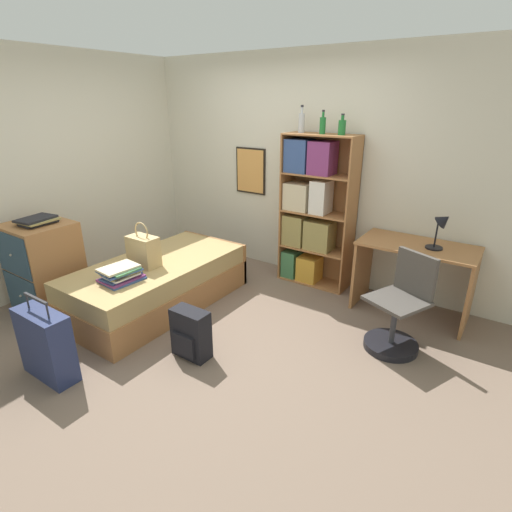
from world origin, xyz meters
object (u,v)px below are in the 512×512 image
object	(u,v)px
bookcase	(310,211)
bottle_green	(302,122)
desk_chair	(398,319)
book_stack_on_bed	(121,274)
desk_lamp	(442,225)
suitcase	(46,345)
backpack	(191,334)
desk	(415,267)
handbag	(143,251)
bottle_clear	(342,127)
bed	(159,283)
magazine_pile_on_dresser	(37,221)
bottle_brown	(323,125)
dresser	(45,266)

from	to	relation	value
bookcase	bottle_green	size ratio (longest dim) A/B	6.06
bookcase	desk_chair	size ratio (longest dim) A/B	1.99
book_stack_on_bed	desk_lamp	distance (m)	3.02
suitcase	backpack	bearing A→B (deg)	48.08
desk	suitcase	bearing A→B (deg)	-128.16
desk_lamp	backpack	bearing A→B (deg)	-130.34
handbag	desk_lamp	world-z (taller)	desk_lamp
bookcase	bottle_green	distance (m)	0.99
bottle_clear	desk_chair	xyz separation A→B (m)	(0.99, -0.80, -1.53)
bottle_green	desk_lamp	distance (m)	1.82
bed	magazine_pile_on_dresser	distance (m)	1.34
handbag	book_stack_on_bed	size ratio (longest dim) A/B	1.19
bookcase	bottle_brown	distance (m)	0.96
bookcase	bottle_green	world-z (taller)	bottle_green
book_stack_on_bed	desk_chair	world-z (taller)	desk_chair
bed	desk_lamp	world-z (taller)	desk_lamp
handbag	suitcase	size ratio (longest dim) A/B	0.65
bed	dresser	xyz separation A→B (m)	(-0.92, -0.70, 0.22)
dresser	desk	size ratio (longest dim) A/B	0.84
dresser	backpack	world-z (taller)	dresser
backpack	bottle_green	bearing A→B (deg)	92.07
bed	desk_lamp	xyz separation A→B (m)	(2.46, 1.29, 0.75)
bed	desk_lamp	size ratio (longest dim) A/B	5.11
bottle_green	desk	distance (m)	1.94
dresser	magazine_pile_on_dresser	bearing A→B (deg)	19.26
bottle_brown	desk_chair	bearing A→B (deg)	-33.55
magazine_pile_on_dresser	suitcase	bearing A→B (deg)	-31.14
suitcase	bottle_green	distance (m)	3.27
bed	backpack	size ratio (longest dim) A/B	4.38
bottle_green	desk_chair	world-z (taller)	bottle_green
suitcase	bottle_green	xyz separation A→B (m)	(0.68, 2.80, 1.55)
handbag	bottle_brown	xyz separation A→B (m)	(1.16, 1.55, 1.17)
dresser	suitcase	bearing A→B (deg)	-30.30
dresser	bookcase	bearing A→B (deg)	47.47
book_stack_on_bed	bottle_brown	distance (m)	2.53
bookcase	bottle_clear	distance (m)	0.99
desk	backpack	xyz separation A→B (m)	(-1.34, -1.83, -0.30)
magazine_pile_on_dresser	bookcase	world-z (taller)	bookcase
book_stack_on_bed	bottle_brown	size ratio (longest dim) A/B	1.60
suitcase	desk_lamp	distance (m)	3.55
bottle_green	bottle_brown	bearing A→B (deg)	-9.84
handbag	suitcase	world-z (taller)	handbag
suitcase	dresser	bearing A→B (deg)	149.70
bookcase	desk_chair	bearing A→B (deg)	-32.18
bed	bottle_brown	size ratio (longest dim) A/B	7.96
bottle_brown	desk	xyz separation A→B (m)	(1.14, -0.09, -1.31)
magazine_pile_on_dresser	backpack	distance (m)	1.98
book_stack_on_bed	desk_chair	xyz separation A→B (m)	(2.26, 1.13, -0.28)
handbag	dresser	world-z (taller)	handbag
desk	desk_lamp	bearing A→B (deg)	-8.78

